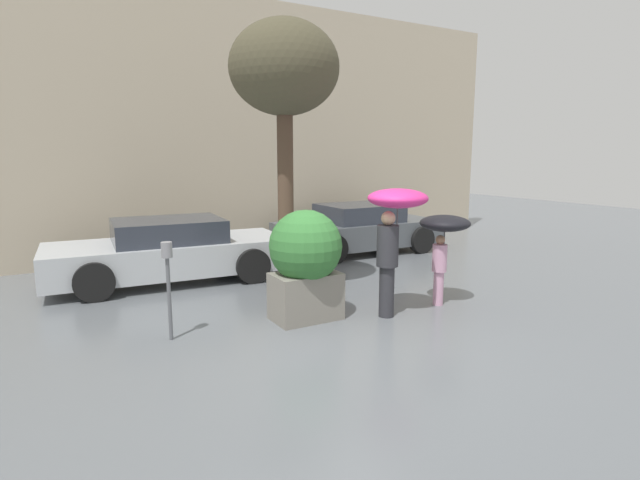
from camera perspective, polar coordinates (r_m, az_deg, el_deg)
ground_plane at (r=6.47m, az=1.24°, el=-11.91°), size 40.00×40.00×0.00m
building_facade at (r=12.07m, az=-15.18°, el=12.36°), size 18.00×0.30×6.00m
planter_box at (r=7.20m, az=-1.66°, el=-2.24°), size 1.06×1.06×1.62m
person_adult at (r=7.32m, az=8.48°, el=2.37°), size 0.88×0.88×1.90m
person_child at (r=8.12m, az=13.97°, el=0.88°), size 0.79×0.79×1.44m
parked_car_near at (r=9.92m, az=-16.83°, el=-1.25°), size 4.49×2.21×1.18m
parked_car_far at (r=12.32m, az=4.45°, el=1.24°), size 4.05×2.03×1.18m
street_tree at (r=8.68m, az=-4.11°, el=18.44°), size 1.83×1.83×4.57m
parking_meter at (r=6.66m, az=-17.01°, el=-3.33°), size 0.14×0.14×1.30m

